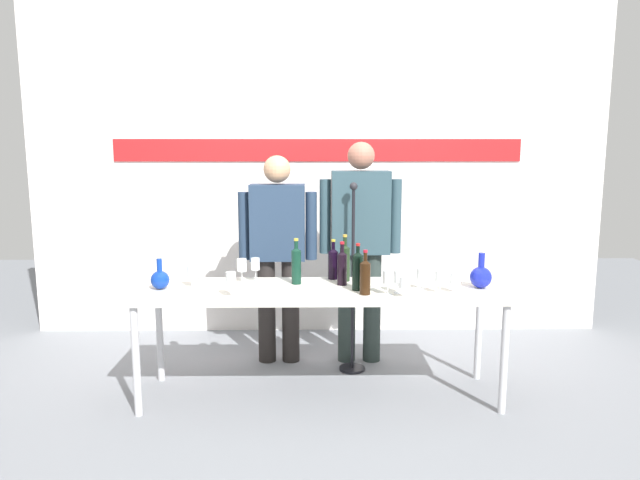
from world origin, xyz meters
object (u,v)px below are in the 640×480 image
(presenter_left, at_px, (278,246))
(wine_bottle_5, at_px, (342,266))
(decanter_blue_left, at_px, (160,279))
(wine_glass_left_3, at_px, (242,265))
(presenter_right, at_px, (360,237))
(wine_bottle_0, at_px, (345,261))
(wine_glass_right_3, at_px, (388,278))
(wine_glass_right_1, at_px, (440,277))
(wine_bottle_2, at_px, (296,264))
(wine_bottle_4, at_px, (333,262))
(wine_glass_left_4, at_px, (255,264))
(display_table, at_px, (320,296))
(wine_glass_right_5, at_px, (421,274))
(wine_glass_left_0, at_px, (203,266))
(wine_glass_left_2, at_px, (192,272))
(wine_glass_left_1, at_px, (231,279))
(wine_bottle_3, at_px, (358,270))
(wine_glass_right_2, at_px, (455,279))
(wine_glass_right_0, at_px, (404,283))
(wine_bottle_1, at_px, (365,276))
(wine_glass_right_4, at_px, (399,278))
(microphone_stand, at_px, (353,310))

(presenter_left, distance_m, wine_bottle_5, 0.75)
(decanter_blue_left, xyz_separation_m, wine_glass_left_3, (0.53, 0.19, 0.05))
(presenter_right, xyz_separation_m, wine_glass_left_3, (-0.88, -0.49, -0.13))
(wine_bottle_0, height_order, wine_glass_right_3, wine_bottle_0)
(presenter_left, bearing_deg, wine_glass_right_1, -37.03)
(decanter_blue_left, bearing_deg, wine_glass_right_3, -6.74)
(presenter_left, height_order, wine_bottle_2, presenter_left)
(wine_bottle_4, bearing_deg, wine_glass_left_4, -173.23)
(wine_glass_left_3, bearing_deg, display_table, -18.16)
(wine_bottle_5, xyz_separation_m, wine_glass_left_3, (-0.70, 0.09, -0.01))
(wine_glass_right_3, relative_size, wine_glass_right_5, 1.12)
(presenter_right, height_order, wine_bottle_5, presenter_right)
(wine_bottle_4, distance_m, wine_glass_right_1, 0.81)
(wine_glass_left_0, height_order, wine_glass_left_4, wine_glass_left_4)
(wine_glass_left_2, bearing_deg, wine_glass_left_1, -41.65)
(wine_bottle_4, relative_size, wine_glass_left_0, 2.06)
(wine_glass_left_2, bearing_deg, wine_glass_left_4, 21.74)
(wine_bottle_5, distance_m, wine_glass_left_1, 0.79)
(display_table, xyz_separation_m, wine_bottle_3, (0.25, -0.05, 0.20))
(wine_bottle_0, xyz_separation_m, wine_glass_right_2, (0.71, -0.35, -0.05))
(wine_bottle_5, bearing_deg, presenter_right, 73.38)
(decanter_blue_left, relative_size, presenter_left, 0.13)
(wine_glass_left_0, distance_m, wine_glass_right_0, 1.47)
(decanter_blue_left, height_order, wine_glass_right_2, decanter_blue_left)
(wine_bottle_1, xyz_separation_m, wine_glass_right_5, (0.39, 0.14, -0.02))
(wine_glass_left_0, height_order, wine_glass_right_0, wine_glass_left_0)
(wine_glass_left_2, bearing_deg, wine_glass_right_4, -7.57)
(presenter_left, relative_size, wine_glass_left_0, 11.75)
(wine_bottle_3, height_order, wine_glass_right_4, wine_bottle_3)
(decanter_blue_left, relative_size, wine_glass_right_3, 1.31)
(wine_glass_left_1, bearing_deg, wine_bottle_2, 41.22)
(wine_glass_right_2, bearing_deg, presenter_right, 124.56)
(presenter_right, relative_size, wine_bottle_4, 6.06)
(presenter_left, xyz_separation_m, wine_glass_right_4, (0.84, -0.81, -0.08))
(wine_glass_right_1, xyz_separation_m, wine_glass_right_3, (-0.35, -0.03, 0.00))
(decanter_blue_left, bearing_deg, microphone_stand, 19.64)
(wine_bottle_5, xyz_separation_m, microphone_stand, (0.10, 0.37, -0.42))
(wine_bottle_1, xyz_separation_m, wine_glass_left_3, (-0.84, 0.35, -0.00))
(wine_glass_right_1, distance_m, wine_glass_right_4, 0.27)
(wine_bottle_4, height_order, wine_glass_right_2, wine_bottle_4)
(wine_bottle_1, relative_size, wine_bottle_3, 0.92)
(wine_bottle_1, bearing_deg, wine_bottle_3, 108.60)
(wine_glass_left_1, bearing_deg, wine_bottle_3, 11.84)
(decanter_blue_left, relative_size, wine_bottle_5, 0.69)
(wine_bottle_2, bearing_deg, wine_glass_left_4, 164.18)
(decanter_blue_left, xyz_separation_m, presenter_right, (1.41, 0.68, 0.18))
(wine_bottle_4, bearing_deg, wine_glass_left_0, -179.28)
(wine_bottle_1, height_order, wine_glass_left_2, wine_bottle_1)
(wine_glass_right_0, bearing_deg, wine_glass_left_3, 157.98)
(wine_bottle_0, bearing_deg, wine_glass_left_3, -177.29)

